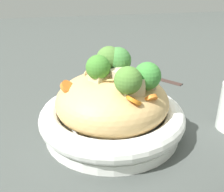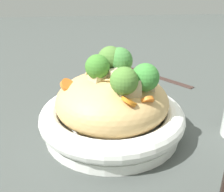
% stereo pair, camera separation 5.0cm
% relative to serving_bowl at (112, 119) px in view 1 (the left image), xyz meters
% --- Properties ---
extents(ground_plane, '(3.00, 3.00, 0.00)m').
position_rel_serving_bowl_xyz_m(ground_plane, '(0.00, 0.00, -0.03)').
color(ground_plane, '#414643').
extents(serving_bowl, '(0.27, 0.27, 0.06)m').
position_rel_serving_bowl_xyz_m(serving_bowl, '(0.00, 0.00, 0.00)').
color(serving_bowl, white).
rests_on(serving_bowl, ground_plane).
extents(noodle_heap, '(0.21, 0.21, 0.11)m').
position_rel_serving_bowl_xyz_m(noodle_heap, '(0.00, 0.00, 0.04)').
color(noodle_heap, tan).
rests_on(noodle_heap, serving_bowl).
extents(broccoli_florets, '(0.18, 0.13, 0.07)m').
position_rel_serving_bowl_xyz_m(broccoli_florets, '(-0.00, -0.01, 0.10)').
color(broccoli_florets, '#91B76F').
rests_on(broccoli_florets, serving_bowl).
extents(carrot_coins, '(0.15, 0.16, 0.04)m').
position_rel_serving_bowl_xyz_m(carrot_coins, '(-0.01, 0.01, 0.08)').
color(carrot_coins, orange).
rests_on(carrot_coins, serving_bowl).
extents(zucchini_slices, '(0.08, 0.05, 0.03)m').
position_rel_serving_bowl_xyz_m(zucchini_slices, '(0.04, 0.00, 0.09)').
color(zucchini_slices, '#C0E29F').
rests_on(zucchini_slices, serving_bowl).
extents(chicken_chunks, '(0.08, 0.12, 0.04)m').
position_rel_serving_bowl_xyz_m(chicken_chunks, '(-0.03, -0.02, 0.09)').
color(chicken_chunks, '#C4BB8D').
rests_on(chicken_chunks, serving_bowl).
extents(chopsticks_pair, '(0.19, 0.15, 0.01)m').
position_rel_serving_bowl_xyz_m(chopsticks_pair, '(0.28, -0.17, -0.03)').
color(chopsticks_pair, black).
rests_on(chopsticks_pair, ground_plane).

